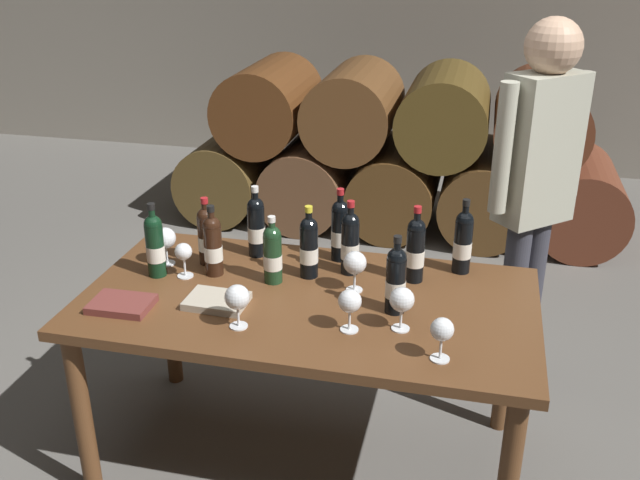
# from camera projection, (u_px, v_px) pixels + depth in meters

# --- Properties ---
(ground_plane) EXTENTS (14.00, 14.00, 0.00)m
(ground_plane) POSITION_uv_depth(u_px,v_px,m) (309.00, 457.00, 2.99)
(ground_plane) COLOR #66635E
(cellar_back_wall) EXTENTS (10.00, 0.24, 2.80)m
(cellar_back_wall) POSITION_uv_depth(u_px,v_px,m) (426.00, 4.00, 6.15)
(cellar_back_wall) COLOR gray
(cellar_back_wall) RESTS_ON ground_plane
(barrel_stack) EXTENTS (3.12, 0.90, 1.15)m
(barrel_stack) POSITION_uv_depth(u_px,v_px,m) (397.00, 153.00, 5.08)
(barrel_stack) COLOR brown
(barrel_stack) RESTS_ON ground_plane
(dining_table) EXTENTS (1.70, 0.90, 0.76)m
(dining_table) POSITION_uv_depth(u_px,v_px,m) (308.00, 319.00, 2.71)
(dining_table) COLOR brown
(dining_table) RESTS_ON ground_plane
(wine_bottle_0) EXTENTS (0.07, 0.07, 0.29)m
(wine_bottle_0) POSITION_uv_depth(u_px,v_px,m) (213.00, 245.00, 2.81)
(wine_bottle_0) COLOR black
(wine_bottle_0) RESTS_ON dining_table
(wine_bottle_1) EXTENTS (0.07, 0.07, 0.31)m
(wine_bottle_1) POSITION_uv_depth(u_px,v_px,m) (463.00, 241.00, 2.83)
(wine_bottle_1) COLOR black
(wine_bottle_1) RESTS_ON dining_table
(wine_bottle_2) EXTENTS (0.07, 0.07, 0.31)m
(wine_bottle_2) POSITION_uv_depth(u_px,v_px,m) (350.00, 242.00, 2.82)
(wine_bottle_2) COLOR black
(wine_bottle_2) RESTS_ON dining_table
(wine_bottle_3) EXTENTS (0.07, 0.07, 0.28)m
(wine_bottle_3) POSITION_uv_depth(u_px,v_px,m) (273.00, 254.00, 2.75)
(wine_bottle_3) COLOR #19381E
(wine_bottle_3) RESTS_ON dining_table
(wine_bottle_4) EXTENTS (0.07, 0.07, 0.31)m
(wine_bottle_4) POSITION_uv_depth(u_px,v_px,m) (340.00, 230.00, 2.93)
(wine_bottle_4) COLOR black
(wine_bottle_4) RESTS_ON dining_table
(wine_bottle_5) EXTENTS (0.07, 0.07, 0.29)m
(wine_bottle_5) POSITION_uv_depth(u_px,v_px,m) (207.00, 235.00, 2.90)
(wine_bottle_5) COLOR black
(wine_bottle_5) RESTS_ON dining_table
(wine_bottle_6) EXTENTS (0.07, 0.07, 0.30)m
(wine_bottle_6) POSITION_uv_depth(u_px,v_px,m) (309.00, 246.00, 2.79)
(wine_bottle_6) COLOR black
(wine_bottle_6) RESTS_ON dining_table
(wine_bottle_7) EXTENTS (0.07, 0.07, 0.31)m
(wine_bottle_7) POSITION_uv_depth(u_px,v_px,m) (155.00, 245.00, 2.80)
(wine_bottle_7) COLOR black
(wine_bottle_7) RESTS_ON dining_table
(wine_bottle_8) EXTENTS (0.07, 0.07, 0.31)m
(wine_bottle_8) POSITION_uv_depth(u_px,v_px,m) (256.00, 226.00, 2.97)
(wine_bottle_8) COLOR black
(wine_bottle_8) RESTS_ON dining_table
(wine_bottle_9) EXTENTS (0.07, 0.07, 0.30)m
(wine_bottle_9) POSITION_uv_depth(u_px,v_px,m) (396.00, 280.00, 2.53)
(wine_bottle_9) COLOR black
(wine_bottle_9) RESTS_ON dining_table
(wine_bottle_10) EXTENTS (0.07, 0.07, 0.31)m
(wine_bottle_10) POSITION_uv_depth(u_px,v_px,m) (415.00, 249.00, 2.75)
(wine_bottle_10) COLOR black
(wine_bottle_10) RESTS_ON dining_table
(wine_glass_0) EXTENTS (0.08, 0.08, 0.16)m
(wine_glass_0) POSITION_uv_depth(u_px,v_px,m) (350.00, 302.00, 2.42)
(wine_glass_0) COLOR white
(wine_glass_0) RESTS_ON dining_table
(wine_glass_1) EXTENTS (0.09, 0.09, 0.16)m
(wine_glass_1) POSITION_uv_depth(u_px,v_px,m) (402.00, 301.00, 2.42)
(wine_glass_1) COLOR white
(wine_glass_1) RESTS_ON dining_table
(wine_glass_2) EXTENTS (0.09, 0.09, 0.16)m
(wine_glass_2) POSITION_uv_depth(u_px,v_px,m) (165.00, 239.00, 2.89)
(wine_glass_2) COLOR white
(wine_glass_2) RESTS_ON dining_table
(wine_glass_3) EXTENTS (0.08, 0.08, 0.15)m
(wine_glass_3) POSITION_uv_depth(u_px,v_px,m) (442.00, 331.00, 2.26)
(wine_glass_3) COLOR white
(wine_glass_3) RESTS_ON dining_table
(wine_glass_4) EXTENTS (0.07, 0.07, 0.14)m
(wine_glass_4) POSITION_uv_depth(u_px,v_px,m) (184.00, 253.00, 2.80)
(wine_glass_4) COLOR white
(wine_glass_4) RESTS_ON dining_table
(wine_glass_5) EXTENTS (0.09, 0.09, 0.16)m
(wine_glass_5) POSITION_uv_depth(u_px,v_px,m) (237.00, 298.00, 2.44)
(wine_glass_5) COLOR white
(wine_glass_5) RESTS_ON dining_table
(wine_glass_6) EXTENTS (0.09, 0.09, 0.16)m
(wine_glass_6) POSITION_uv_depth(u_px,v_px,m) (355.00, 264.00, 2.68)
(wine_glass_6) COLOR white
(wine_glass_6) RESTS_ON dining_table
(tasting_notebook) EXTENTS (0.22, 0.17, 0.03)m
(tasting_notebook) POSITION_uv_depth(u_px,v_px,m) (217.00, 301.00, 2.62)
(tasting_notebook) COLOR #B2A893
(tasting_notebook) RESTS_ON dining_table
(leather_ledger) EXTENTS (0.22, 0.17, 0.03)m
(leather_ledger) POSITION_uv_depth(u_px,v_px,m) (122.00, 304.00, 2.60)
(leather_ledger) COLOR brown
(leather_ledger) RESTS_ON dining_table
(sommelier_presenting) EXTENTS (0.39, 0.36, 1.72)m
(sommelier_presenting) POSITION_uv_depth(u_px,v_px,m) (536.00, 179.00, 3.06)
(sommelier_presenting) COLOR #383842
(sommelier_presenting) RESTS_ON ground_plane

